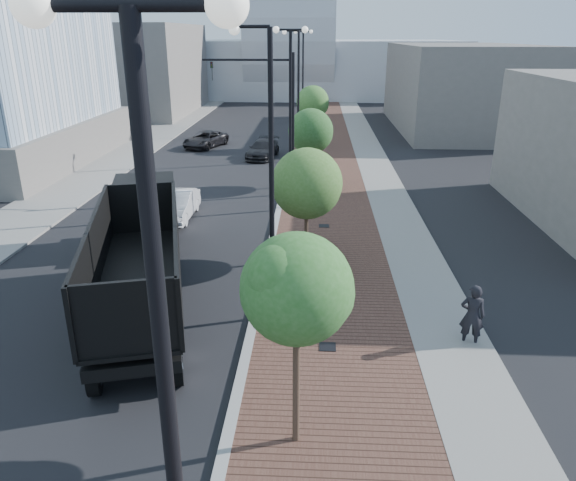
{
  "coord_description": "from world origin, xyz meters",
  "views": [
    {
      "loc": [
        1.95,
        -6.13,
        8.93
      ],
      "look_at": [
        1.0,
        12.0,
        2.0
      ],
      "focal_mm": 33.83,
      "sensor_mm": 36.0,
      "label": 1
    }
  ],
  "objects_px": {
    "dark_car_mid": "(205,139)",
    "pedestrian": "(472,315)",
    "white_sedan": "(178,205)",
    "dump_truck": "(144,240)"
  },
  "relations": [
    {
      "from": "dark_car_mid",
      "to": "pedestrian",
      "type": "relative_size",
      "value": 2.34
    },
    {
      "from": "dump_truck",
      "to": "pedestrian",
      "type": "height_order",
      "value": "dump_truck"
    },
    {
      "from": "dump_truck",
      "to": "dark_car_mid",
      "type": "relative_size",
      "value": 2.9
    },
    {
      "from": "pedestrian",
      "to": "dump_truck",
      "type": "bearing_deg",
      "value": -9.4
    },
    {
      "from": "dump_truck",
      "to": "dark_car_mid",
      "type": "bearing_deg",
      "value": 81.24
    },
    {
      "from": "dark_car_mid",
      "to": "pedestrian",
      "type": "distance_m",
      "value": 33.46
    },
    {
      "from": "dump_truck",
      "to": "white_sedan",
      "type": "height_order",
      "value": "dump_truck"
    },
    {
      "from": "dark_car_mid",
      "to": "white_sedan",
      "type": "bearing_deg",
      "value": -62.57
    },
    {
      "from": "white_sedan",
      "to": "dump_truck",
      "type": "bearing_deg",
      "value": -85.95
    },
    {
      "from": "dump_truck",
      "to": "dark_car_mid",
      "type": "xyz_separation_m",
      "value": [
        -2.7,
        25.8,
        -0.82
      ]
    }
  ]
}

